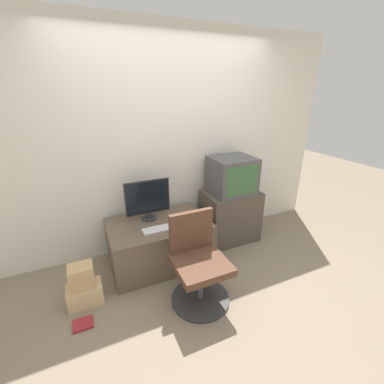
{
  "coord_description": "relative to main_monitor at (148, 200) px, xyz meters",
  "views": [
    {
      "loc": [
        -1.02,
        -1.59,
        1.92
      ],
      "look_at": [
        0.14,
        1.01,
        0.77
      ],
      "focal_mm": 24.0,
      "sensor_mm": 36.0,
      "label": 1
    }
  ],
  "objects": [
    {
      "name": "office_chair",
      "position": [
        0.24,
        -0.83,
        -0.39
      ],
      "size": [
        0.56,
        0.56,
        0.86
      ],
      "color": "#333333",
      "rests_on": "ground_plane"
    },
    {
      "name": "cardboard_box_lower",
      "position": [
        -0.78,
        -0.46,
        -0.66
      ],
      "size": [
        0.32,
        0.19,
        0.2
      ],
      "color": "#D1B27F",
      "rests_on": "ground_plane"
    },
    {
      "name": "desk",
      "position": [
        0.07,
        -0.14,
        -0.5
      ],
      "size": [
        1.12,
        0.72,
        0.52
      ],
      "color": "brown",
      "rests_on": "ground_plane"
    },
    {
      "name": "crt_tv",
      "position": [
        1.08,
        -0.04,
        0.15
      ],
      "size": [
        0.52,
        0.47,
        0.46
      ],
      "color": "#474747",
      "rests_on": "side_stand"
    },
    {
      "name": "side_stand",
      "position": [
        1.09,
        -0.03,
        -0.42
      ],
      "size": [
        0.7,
        0.48,
        0.68
      ],
      "color": "#4C4238",
      "rests_on": "ground_plane"
    },
    {
      "name": "book",
      "position": [
        -0.82,
        -0.72,
        -0.75
      ],
      "size": [
        0.16,
        0.14,
        0.02
      ],
      "color": "maroon",
      "rests_on": "ground_plane"
    },
    {
      "name": "keyboard",
      "position": [
        0.03,
        -0.28,
        -0.23
      ],
      "size": [
        0.36,
        0.13,
        0.01
      ],
      "color": "silver",
      "rests_on": "desk"
    },
    {
      "name": "main_monitor",
      "position": [
        0.0,
        0.0,
        0.0
      ],
      "size": [
        0.51,
        0.18,
        0.47
      ],
      "color": "#2D2D2D",
      "rests_on": "desk"
    },
    {
      "name": "cardboard_box_upper",
      "position": [
        -0.78,
        -0.46,
        -0.44
      ],
      "size": [
        0.22,
        0.18,
        0.22
      ],
      "color": "tan",
      "rests_on": "cardboard_box_lower"
    },
    {
      "name": "wall_back",
      "position": [
        0.4,
        0.3,
        0.54
      ],
      "size": [
        4.4,
        0.05,
        2.6
      ],
      "color": "silver",
      "rests_on": "ground_plane"
    },
    {
      "name": "ground_plane",
      "position": [
        0.4,
        -1.02,
        -0.76
      ],
      "size": [
        12.0,
        12.0,
        0.0
      ],
      "primitive_type": "plane",
      "color": "#7F705B"
    },
    {
      "name": "mouse",
      "position": [
        0.27,
        -0.31,
        -0.23
      ],
      "size": [
        0.06,
        0.04,
        0.03
      ],
      "color": "silver",
      "rests_on": "desk"
    }
  ]
}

